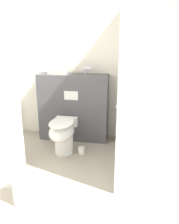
{
  "coord_description": "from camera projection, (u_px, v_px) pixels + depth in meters",
  "views": [
    {
      "loc": [
        0.52,
        -1.89,
        1.79
      ],
      "look_at": [
        -0.01,
        1.25,
        0.71
      ],
      "focal_mm": 40.0,
      "sensor_mm": 36.0,
      "label": 1
    }
  ],
  "objects": [
    {
      "name": "toilet",
      "position": [
        63.0,
        134.0,
        3.62
      ],
      "size": [
        0.35,
        0.6,
        0.53
      ],
      "color": "white",
      "rests_on": "ground_plane"
    },
    {
      "name": "partition_panel",
      "position": [
        73.0,
        107.0,
        4.08
      ],
      "size": [
        1.13,
        0.3,
        1.09
      ],
      "color": "#4C4C51",
      "rests_on": "ground_plane"
    },
    {
      "name": "ground_plane",
      "position": [
        69.0,
        222.0,
        2.42
      ],
      "size": [
        12.0,
        12.0,
        0.0
      ],
      "primitive_type": "plane",
      "color": "#9E9384"
    },
    {
      "name": "shower_glass",
      "position": [
        121.0,
        86.0,
        3.21
      ],
      "size": [
        0.04,
        1.57,
        2.14
      ],
      "color": "silver",
      "rests_on": "ground_plane"
    },
    {
      "name": "folded_towel",
      "position": [
        57.0,
        71.0,
        3.93
      ],
      "size": [
        0.28,
        0.13,
        0.09
      ],
      "color": "beige",
      "rests_on": "partition_panel"
    },
    {
      "name": "spare_toilet_roll",
      "position": [
        81.0,
        150.0,
        3.72
      ],
      "size": [
        0.1,
        0.1,
        0.1
      ],
      "color": "white",
      "rests_on": "ground_plane"
    },
    {
      "name": "hair_drier",
      "position": [
        88.0,
        69.0,
        3.83
      ],
      "size": [
        0.18,
        0.07,
        0.13
      ],
      "color": "#B7B7BC",
      "rests_on": "partition_panel"
    },
    {
      "name": "wall_back",
      "position": [
        99.0,
        63.0,
        3.98
      ],
      "size": [
        8.0,
        0.06,
        2.5
      ],
      "color": "silver",
      "rests_on": "ground_plane"
    },
    {
      "name": "waste_bin",
      "position": [
        25.0,
        188.0,
        2.67
      ],
      "size": [
        0.28,
        0.28,
        0.32
      ],
      "color": "silver",
      "rests_on": "ground_plane"
    }
  ]
}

